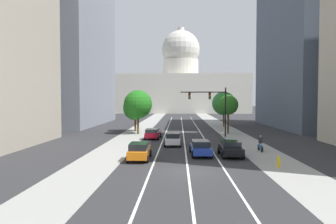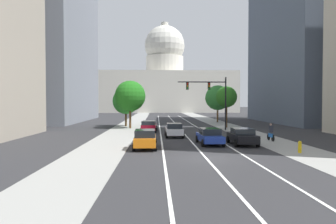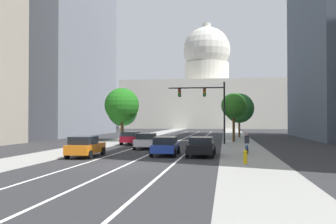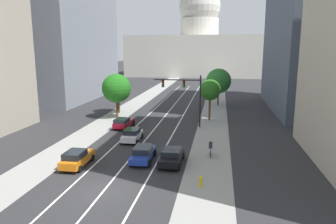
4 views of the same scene
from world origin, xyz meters
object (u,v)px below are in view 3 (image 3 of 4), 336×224
(car_blue, at_px, (166,146))
(street_tree_near_left, at_px, (123,111))
(car_white, at_px, (146,141))
(street_tree_far_right, at_px, (234,106))
(fire_hydrant, at_px, (245,157))
(car_crimson, at_px, (132,138))
(traffic_signal_mast, at_px, (207,101))
(car_black, at_px, (201,146))
(cyclist, at_px, (247,143))
(street_tree_mid_left, at_px, (122,105))
(capitol_building, at_px, (207,95))
(car_orange, at_px, (85,146))
(street_tree_near_right, at_px, (239,108))

(car_blue, xyz_separation_m, street_tree_near_left, (-9.62, 22.36, 3.25))
(car_white, bearing_deg, street_tree_far_right, -34.24)
(fire_hydrant, relative_size, street_tree_near_left, 0.15)
(car_crimson, xyz_separation_m, fire_hydrant, (11.66, -17.39, -0.31))
(street_tree_near_left, distance_m, street_tree_far_right, 15.67)
(street_tree_far_right, bearing_deg, street_tree_near_left, 169.03)
(traffic_signal_mast, xyz_separation_m, street_tree_far_right, (3.11, 4.86, -0.42))
(car_black, distance_m, car_crimson, 15.30)
(fire_hydrant, height_order, cyclist, cyclist)
(car_blue, height_order, street_tree_mid_left, street_tree_mid_left)
(capitol_building, xyz_separation_m, car_orange, (-4.28, -102.52, -10.33))
(car_orange, relative_size, street_tree_mid_left, 0.64)
(car_black, height_order, traffic_signal_mast, traffic_signal_mast)
(street_tree_mid_left, bearing_deg, street_tree_near_right, 42.22)
(fire_hydrant, relative_size, street_tree_far_right, 0.15)
(car_white, xyz_separation_m, car_crimson, (-2.87, 5.94, -0.01))
(street_tree_far_right, bearing_deg, car_white, -123.40)
(car_black, height_order, car_blue, car_black)
(car_black, xyz_separation_m, traffic_signal_mast, (-0.22, 14.93, 4.24))
(street_tree_near_right, bearing_deg, street_tree_near_left, -148.71)
(fire_hydrant, bearing_deg, car_blue, 139.18)
(fire_hydrant, bearing_deg, street_tree_far_right, 90.44)
(street_tree_near_left, bearing_deg, street_tree_near_right, 31.29)
(car_orange, xyz_separation_m, street_tree_far_right, (11.46, 21.86, 3.78))
(capitol_building, height_order, street_tree_near_right, capitol_building)
(car_black, xyz_separation_m, car_white, (-5.71, 6.73, 0.02))
(car_blue, relative_size, car_white, 1.16)
(car_black, xyz_separation_m, street_tree_mid_left, (-11.47, 18.72, 3.93))
(car_crimson, xyz_separation_m, street_tree_near_right, (12.64, 20.15, 3.90))
(car_blue, xyz_separation_m, cyclist, (6.45, 2.42, 0.09))
(street_tree_mid_left, bearing_deg, cyclist, -46.55)
(fire_hydrant, relative_size, street_tree_near_right, 0.13)
(car_blue, height_order, street_tree_near_left, street_tree_near_left)
(fire_hydrant, distance_m, street_tree_near_left, 31.78)
(car_black, bearing_deg, traffic_signal_mast, 1.50)
(car_black, distance_m, fire_hydrant, 5.65)
(car_white, distance_m, cyclist, 10.10)
(cyclist, distance_m, street_tree_far_right, 17.38)
(capitol_building, height_order, car_black, capitol_building)
(fire_hydrant, height_order, street_tree_far_right, street_tree_far_right)
(traffic_signal_mast, bearing_deg, fire_hydrant, -80.48)
(street_tree_mid_left, bearing_deg, fire_hydrant, -58.19)
(car_orange, relative_size, car_crimson, 1.01)
(car_blue, xyz_separation_m, traffic_signal_mast, (2.64, 14.53, 4.25))
(traffic_signal_mast, bearing_deg, street_tree_far_right, 57.37)
(traffic_signal_mast, xyz_separation_m, street_tree_near_left, (-12.26, 7.83, -1.00))
(cyclist, bearing_deg, car_crimson, 47.65)
(car_black, relative_size, fire_hydrant, 5.05)
(traffic_signal_mast, height_order, street_tree_far_right, traffic_signal_mast)
(car_orange, xyz_separation_m, car_crimson, (-0.01, 14.74, -0.04))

